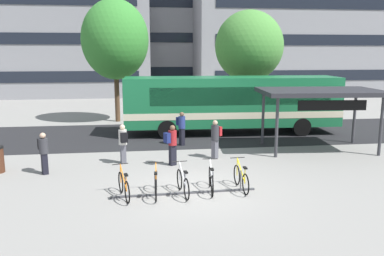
{
  "coord_description": "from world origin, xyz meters",
  "views": [
    {
      "loc": [
        -1.8,
        -12.45,
        4.55
      ],
      "look_at": [
        0.36,
        4.05,
        1.36
      ],
      "focal_mm": 36.9,
      "sensor_mm": 36.0,
      "label": 1
    }
  ],
  "objects_px": {
    "transit_shelter": "(321,94)",
    "parked_bicycle_orange_0": "(124,186)",
    "parked_bicycle_orange_1": "(156,184)",
    "street_tree_0": "(249,46)",
    "street_tree_1": "(115,40)",
    "parked_bicycle_white_3": "(211,180)",
    "commuter_black_pack_4": "(43,150)",
    "commuter_black_pack_3": "(123,141)",
    "commuter_navy_pack_0": "(172,142)",
    "parked_bicycle_silver_2": "(183,183)",
    "commuter_navy_pack_2": "(181,126)",
    "city_bus": "(231,102)",
    "commuter_red_pack_1": "(215,137)",
    "parked_bicycle_yellow_4": "(241,179)"
  },
  "relations": [
    {
      "from": "parked_bicycle_white_3",
      "to": "parked_bicycle_yellow_4",
      "type": "height_order",
      "value": "same"
    },
    {
      "from": "parked_bicycle_orange_0",
      "to": "commuter_navy_pack_0",
      "type": "relative_size",
      "value": 1.01
    },
    {
      "from": "street_tree_0",
      "to": "parked_bicycle_silver_2",
      "type": "bearing_deg",
      "value": -112.95
    },
    {
      "from": "commuter_red_pack_1",
      "to": "commuter_black_pack_3",
      "type": "relative_size",
      "value": 1.03
    },
    {
      "from": "parked_bicycle_white_3",
      "to": "commuter_red_pack_1",
      "type": "xyz_separation_m",
      "value": [
        0.92,
        4.1,
        0.58
      ]
    },
    {
      "from": "commuter_navy_pack_0",
      "to": "commuter_black_pack_4",
      "type": "xyz_separation_m",
      "value": [
        -4.9,
        -0.52,
        -0.04
      ]
    },
    {
      "from": "transit_shelter",
      "to": "parked_bicycle_orange_0",
      "type": "bearing_deg",
      "value": -145.31
    },
    {
      "from": "parked_bicycle_silver_2",
      "to": "commuter_navy_pack_2",
      "type": "distance_m",
      "value": 7.0
    },
    {
      "from": "city_bus",
      "to": "parked_bicycle_yellow_4",
      "type": "bearing_deg",
      "value": 81.24
    },
    {
      "from": "city_bus",
      "to": "commuter_red_pack_1",
      "type": "relative_size",
      "value": 7.16
    },
    {
      "from": "city_bus",
      "to": "street_tree_1",
      "type": "relative_size",
      "value": 1.52
    },
    {
      "from": "parked_bicycle_white_3",
      "to": "commuter_black_pack_3",
      "type": "xyz_separation_m",
      "value": [
        -3.02,
        3.78,
        0.56
      ]
    },
    {
      "from": "parked_bicycle_orange_1",
      "to": "commuter_navy_pack_0",
      "type": "relative_size",
      "value": 1.03
    },
    {
      "from": "transit_shelter",
      "to": "commuter_navy_pack_0",
      "type": "relative_size",
      "value": 3.42
    },
    {
      "from": "city_bus",
      "to": "parked_bicycle_orange_0",
      "type": "relative_size",
      "value": 7.18
    },
    {
      "from": "parked_bicycle_silver_2",
      "to": "commuter_black_pack_4",
      "type": "relative_size",
      "value": 1.07
    },
    {
      "from": "commuter_navy_pack_2",
      "to": "parked_bicycle_orange_0",
      "type": "bearing_deg",
      "value": -44.65
    },
    {
      "from": "city_bus",
      "to": "commuter_black_pack_4",
      "type": "height_order",
      "value": "city_bus"
    },
    {
      "from": "transit_shelter",
      "to": "street_tree_1",
      "type": "bearing_deg",
      "value": 141.13
    },
    {
      "from": "parked_bicycle_orange_0",
      "to": "parked_bicycle_silver_2",
      "type": "xyz_separation_m",
      "value": [
        1.89,
        0.05,
        0.0
      ]
    },
    {
      "from": "parked_bicycle_orange_1",
      "to": "parked_bicycle_yellow_4",
      "type": "height_order",
      "value": "same"
    },
    {
      "from": "city_bus",
      "to": "commuter_red_pack_1",
      "type": "height_order",
      "value": "city_bus"
    },
    {
      "from": "commuter_red_pack_1",
      "to": "street_tree_0",
      "type": "height_order",
      "value": "street_tree_0"
    },
    {
      "from": "commuter_navy_pack_0",
      "to": "commuter_black_pack_3",
      "type": "distance_m",
      "value": 2.05
    },
    {
      "from": "commuter_black_pack_4",
      "to": "commuter_black_pack_3",
      "type": "bearing_deg",
      "value": 83.5
    },
    {
      "from": "commuter_red_pack_1",
      "to": "commuter_black_pack_3",
      "type": "bearing_deg",
      "value": -40.55
    },
    {
      "from": "parked_bicycle_orange_0",
      "to": "parked_bicycle_silver_2",
      "type": "relative_size",
      "value": 0.98
    },
    {
      "from": "parked_bicycle_orange_0",
      "to": "street_tree_1",
      "type": "relative_size",
      "value": 0.21
    },
    {
      "from": "parked_bicycle_orange_1",
      "to": "parked_bicycle_white_3",
      "type": "relative_size",
      "value": 1.0
    },
    {
      "from": "parked_bicycle_yellow_4",
      "to": "street_tree_0",
      "type": "distance_m",
      "value": 15.41
    },
    {
      "from": "commuter_navy_pack_2",
      "to": "commuter_black_pack_3",
      "type": "distance_m",
      "value": 4.04
    },
    {
      "from": "parked_bicycle_yellow_4",
      "to": "street_tree_1",
      "type": "height_order",
      "value": "street_tree_1"
    },
    {
      "from": "parked_bicycle_white_3",
      "to": "commuter_black_pack_4",
      "type": "relative_size",
      "value": 1.07
    },
    {
      "from": "parked_bicycle_orange_0",
      "to": "commuter_navy_pack_0",
      "type": "distance_m",
      "value": 3.95
    },
    {
      "from": "commuter_red_pack_1",
      "to": "parked_bicycle_silver_2",
      "type": "bearing_deg",
      "value": 21.12
    },
    {
      "from": "commuter_navy_pack_0",
      "to": "commuter_red_pack_1",
      "type": "xyz_separation_m",
      "value": [
        1.97,
        0.86,
        0.0
      ]
    },
    {
      "from": "parked_bicycle_white_3",
      "to": "commuter_navy_pack_2",
      "type": "distance_m",
      "value": 6.79
    },
    {
      "from": "parked_bicycle_yellow_4",
      "to": "commuter_black_pack_4",
      "type": "distance_m",
      "value": 7.49
    },
    {
      "from": "parked_bicycle_silver_2",
      "to": "commuter_red_pack_1",
      "type": "bearing_deg",
      "value": -30.62
    },
    {
      "from": "transit_shelter",
      "to": "street_tree_1",
      "type": "relative_size",
      "value": 0.72
    },
    {
      "from": "parked_bicycle_white_3",
      "to": "transit_shelter",
      "type": "height_order",
      "value": "transit_shelter"
    },
    {
      "from": "commuter_navy_pack_2",
      "to": "street_tree_1",
      "type": "distance_m",
      "value": 9.34
    },
    {
      "from": "transit_shelter",
      "to": "commuter_black_pack_3",
      "type": "height_order",
      "value": "transit_shelter"
    },
    {
      "from": "parked_bicycle_orange_1",
      "to": "street_tree_0",
      "type": "distance_m",
      "value": 16.59
    },
    {
      "from": "parked_bicycle_orange_1",
      "to": "parked_bicycle_orange_0",
      "type": "bearing_deg",
      "value": 95.2
    },
    {
      "from": "parked_bicycle_orange_0",
      "to": "street_tree_1",
      "type": "bearing_deg",
      "value": -9.74
    },
    {
      "from": "parked_bicycle_yellow_4",
      "to": "commuter_black_pack_4",
      "type": "height_order",
      "value": "commuter_black_pack_4"
    },
    {
      "from": "commuter_black_pack_4",
      "to": "commuter_navy_pack_0",
      "type": "bearing_deg",
      "value": 69.48
    },
    {
      "from": "parked_bicycle_yellow_4",
      "to": "city_bus",
      "type": "bearing_deg",
      "value": -13.07
    },
    {
      "from": "street_tree_0",
      "to": "street_tree_1",
      "type": "distance_m",
      "value": 8.93
    }
  ]
}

